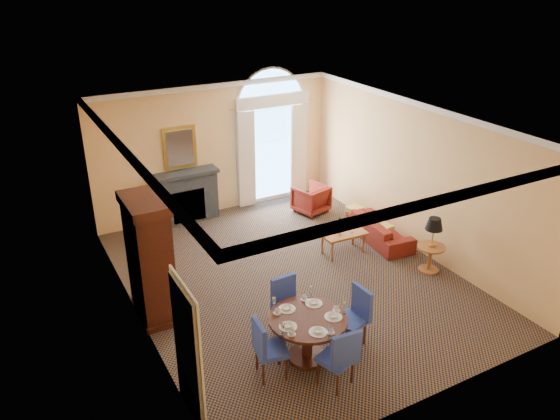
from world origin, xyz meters
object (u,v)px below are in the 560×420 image
dining_table (308,328)px  side_table (433,238)px  armoire (150,261)px  sofa (380,229)px  armchair (311,199)px  coffee_table (343,234)px

dining_table → side_table: 3.74m
armoire → sofa: bearing=3.7°
sofa → side_table: size_ratio=1.58×
armchair → armoire: bearing=11.9°
armoire → coffee_table: 4.26m
sofa → armchair: bearing=20.9°
dining_table → coffee_table: size_ratio=1.25×
side_table → armchair: bearing=99.7°
sofa → coffee_table: coffee_table is taller
armoire → side_table: (5.32, -1.21, -0.33)m
coffee_table → sofa: bearing=7.4°
coffee_table → side_table: side_table is taller
coffee_table → side_table: 1.86m
armoire → sofa: 5.34m
dining_table → side_table: bearing=17.4°
dining_table → coffee_table: (2.46, 2.58, -0.13)m
armoire → side_table: 5.47m
armoire → sofa: armoire is taller
dining_table → armchair: dining_table is taller
sofa → coffee_table: (-1.06, -0.09, 0.18)m
sofa → side_table: side_table is taller
armchair → side_table: side_table is taller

